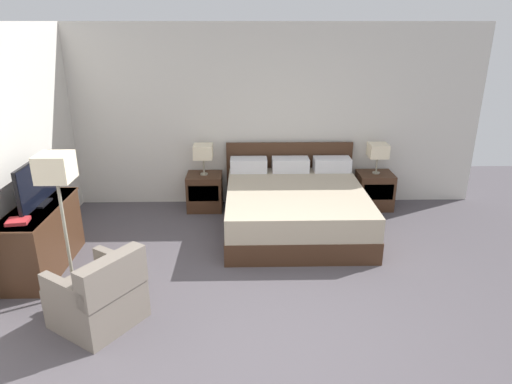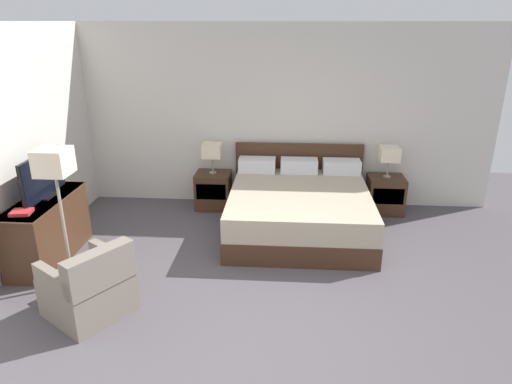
{
  "view_description": "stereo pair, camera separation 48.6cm",
  "coord_description": "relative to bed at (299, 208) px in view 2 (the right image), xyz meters",
  "views": [
    {
      "loc": [
        -0.17,
        -3.21,
        2.68
      ],
      "look_at": [
        -0.05,
        1.94,
        0.75
      ],
      "focal_mm": 32.0,
      "sensor_mm": 36.0,
      "label": 1
    },
    {
      "loc": [
        0.32,
        -3.2,
        2.68
      ],
      "look_at": [
        -0.05,
        1.94,
        0.75
      ],
      "focal_mm": 32.0,
      "sensor_mm": 36.0,
      "label": 2
    }
  ],
  "objects": [
    {
      "name": "table_lamp_left",
      "position": [
        -1.29,
        0.73,
        0.58
      ],
      "size": [
        0.28,
        0.28,
        0.45
      ],
      "color": "gray",
      "rests_on": "nightstand_left"
    },
    {
      "name": "wall_left",
      "position": [
        -3.27,
        -1.05,
        1.03
      ],
      "size": [
        0.06,
        5.33,
        2.69
      ],
      "primitive_type": "cube",
      "color": "beige",
      "rests_on": "ground"
    },
    {
      "name": "table_lamp_right",
      "position": [
        1.29,
        0.73,
        0.58
      ],
      "size": [
        0.28,
        0.28,
        0.45
      ],
      "color": "gray",
      "rests_on": "nightstand_right"
    },
    {
      "name": "bed",
      "position": [
        0.0,
        0.0,
        0.0
      ],
      "size": [
        1.92,
        2.04,
        0.97
      ],
      "color": "#422819",
      "rests_on": "ground"
    },
    {
      "name": "book_red_cover",
      "position": [
        -2.98,
        -1.44,
        0.47
      ],
      "size": [
        0.23,
        0.21,
        0.04
      ],
      "primitive_type": "cube",
      "rotation": [
        0.0,
        0.0,
        0.17
      ],
      "color": "#B7282D",
      "rests_on": "dresser"
    },
    {
      "name": "floor_lamp",
      "position": [
        -2.46,
        -1.59,
        0.96
      ],
      "size": [
        0.31,
        0.31,
        1.53
      ],
      "color": "gray",
      "rests_on": "ground"
    },
    {
      "name": "dresser",
      "position": [
        -2.98,
        -1.03,
        0.08
      ],
      "size": [
        0.47,
        1.3,
        0.76
      ],
      "color": "#422819",
      "rests_on": "ground"
    },
    {
      "name": "nightstand_left",
      "position": [
        -1.29,
        0.72,
        -0.04
      ],
      "size": [
        0.52,
        0.45,
        0.55
      ],
      "color": "#422819",
      "rests_on": "ground"
    },
    {
      "name": "ground_plane",
      "position": [
        -0.49,
        -2.52,
        -0.31
      ],
      "size": [
        10.58,
        10.58,
        0.0
      ],
      "primitive_type": "plane",
      "color": "#4C474C"
    },
    {
      "name": "armchair_by_window",
      "position": [
        -2.03,
        -2.08,
        -0.03
      ],
      "size": [
        0.95,
        0.95,
        0.76
      ],
      "color": "#70665B",
      "rests_on": "ground"
    },
    {
      "name": "nightstand_right",
      "position": [
        1.29,
        0.72,
        -0.04
      ],
      "size": [
        0.52,
        0.45,
        0.55
      ],
      "color": "#422819",
      "rests_on": "ground"
    },
    {
      "name": "tv",
      "position": [
        -2.97,
        -0.94,
        0.69
      ],
      "size": [
        0.18,
        0.9,
        0.51
      ],
      "color": "black",
      "rests_on": "dresser"
    },
    {
      "name": "wall_back",
      "position": [
        -0.49,
        1.04,
        1.03
      ],
      "size": [
        6.7,
        0.06,
        2.69
      ],
      "primitive_type": "cube",
      "color": "beige",
      "rests_on": "ground"
    }
  ]
}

